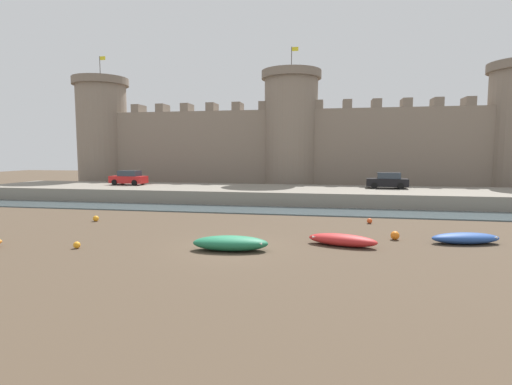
{
  "coord_description": "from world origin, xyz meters",
  "views": [
    {
      "loc": [
        5.17,
        -20.12,
        5.03
      ],
      "look_at": [
        0.53,
        4.53,
        2.5
      ],
      "focal_mm": 28.0,
      "sensor_mm": 36.0,
      "label": 1
    }
  ],
  "objects_px": {
    "mooring_buoy_off_centre": "(370,221)",
    "mooring_buoy_mid_mud": "(395,235)",
    "rowboat_midflat_left": "(342,240)",
    "mooring_buoy_near_channel": "(77,245)",
    "car_quay_east": "(129,178)",
    "rowboat_near_channel_right": "(230,243)",
    "mooring_buoy_near_shore": "(96,218)",
    "rowboat_foreground_left": "(466,238)",
    "car_quay_west": "(388,181)"
  },
  "relations": [
    {
      "from": "rowboat_midflat_left",
      "to": "car_quay_west",
      "type": "xyz_separation_m",
      "value": [
        5.06,
        21.0,
        1.79
      ]
    },
    {
      "from": "mooring_buoy_off_centre",
      "to": "car_quay_east",
      "type": "bearing_deg",
      "value": 152.98
    },
    {
      "from": "rowboat_midflat_left",
      "to": "rowboat_near_channel_right",
      "type": "xyz_separation_m",
      "value": [
        -5.68,
        -2.12,
        0.06
      ]
    },
    {
      "from": "mooring_buoy_near_channel",
      "to": "mooring_buoy_mid_mud",
      "type": "relative_size",
      "value": 0.72
    },
    {
      "from": "rowboat_foreground_left",
      "to": "mooring_buoy_near_channel",
      "type": "height_order",
      "value": "rowboat_foreground_left"
    },
    {
      "from": "rowboat_foreground_left",
      "to": "mooring_buoy_near_shore",
      "type": "relative_size",
      "value": 9.37
    },
    {
      "from": "rowboat_midflat_left",
      "to": "mooring_buoy_off_centre",
      "type": "bearing_deg",
      "value": 74.0
    },
    {
      "from": "rowboat_midflat_left",
      "to": "car_quay_west",
      "type": "distance_m",
      "value": 21.68
    },
    {
      "from": "rowboat_midflat_left",
      "to": "mooring_buoy_near_shore",
      "type": "relative_size",
      "value": 9.27
    },
    {
      "from": "mooring_buoy_near_shore",
      "to": "mooring_buoy_off_centre",
      "type": "relative_size",
      "value": 1.12
    },
    {
      "from": "rowboat_foreground_left",
      "to": "car_quay_west",
      "type": "bearing_deg",
      "value": 94.92
    },
    {
      "from": "car_quay_west",
      "to": "mooring_buoy_mid_mud",
      "type": "bearing_deg",
      "value": -96.11
    },
    {
      "from": "mooring_buoy_mid_mud",
      "to": "car_quay_east",
      "type": "distance_m",
      "value": 32.06
    },
    {
      "from": "rowboat_midflat_left",
      "to": "car_quay_west",
      "type": "relative_size",
      "value": 0.92
    },
    {
      "from": "rowboat_midflat_left",
      "to": "mooring_buoy_mid_mud",
      "type": "distance_m",
      "value": 3.69
    },
    {
      "from": "rowboat_foreground_left",
      "to": "car_quay_east",
      "type": "height_order",
      "value": "car_quay_east"
    },
    {
      "from": "rowboat_near_channel_right",
      "to": "car_quay_east",
      "type": "height_order",
      "value": "car_quay_east"
    },
    {
      "from": "car_quay_east",
      "to": "mooring_buoy_near_channel",
      "type": "bearing_deg",
      "value": -67.73
    },
    {
      "from": "rowboat_midflat_left",
      "to": "rowboat_foreground_left",
      "type": "bearing_deg",
      "value": 14.94
    },
    {
      "from": "mooring_buoy_near_channel",
      "to": "car_quay_west",
      "type": "height_order",
      "value": "car_quay_west"
    },
    {
      "from": "mooring_buoy_off_centre",
      "to": "mooring_buoy_mid_mud",
      "type": "height_order",
      "value": "mooring_buoy_mid_mud"
    },
    {
      "from": "rowboat_midflat_left",
      "to": "mooring_buoy_near_shore",
      "type": "bearing_deg",
      "value": 165.54
    },
    {
      "from": "rowboat_foreground_left",
      "to": "car_quay_east",
      "type": "relative_size",
      "value": 0.94
    },
    {
      "from": "mooring_buoy_near_channel",
      "to": "car_quay_west",
      "type": "relative_size",
      "value": 0.09
    },
    {
      "from": "car_quay_west",
      "to": "car_quay_east",
      "type": "bearing_deg",
      "value": -178.49
    },
    {
      "from": "rowboat_midflat_left",
      "to": "car_quay_east",
      "type": "bearing_deg",
      "value": 139.03
    },
    {
      "from": "rowboat_midflat_left",
      "to": "mooring_buoy_mid_mud",
      "type": "xyz_separation_m",
      "value": [
        3.04,
        2.1,
        -0.09
      ]
    },
    {
      "from": "rowboat_midflat_left",
      "to": "mooring_buoy_off_centre",
      "type": "distance_m",
      "value": 7.59
    },
    {
      "from": "mooring_buoy_mid_mud",
      "to": "rowboat_near_channel_right",
      "type": "bearing_deg",
      "value": -154.15
    },
    {
      "from": "mooring_buoy_mid_mud",
      "to": "mooring_buoy_off_centre",
      "type": "bearing_deg",
      "value": 100.29
    },
    {
      "from": "rowboat_foreground_left",
      "to": "rowboat_near_channel_right",
      "type": "distance_m",
      "value": 12.99
    },
    {
      "from": "mooring_buoy_off_centre",
      "to": "mooring_buoy_near_channel",
      "type": "bearing_deg",
      "value": -146.52
    },
    {
      "from": "mooring_buoy_near_shore",
      "to": "rowboat_midflat_left",
      "type": "bearing_deg",
      "value": -14.46
    },
    {
      "from": "car_quay_west",
      "to": "mooring_buoy_near_channel",
      "type": "bearing_deg",
      "value": -127.86
    },
    {
      "from": "rowboat_midflat_left",
      "to": "rowboat_near_channel_right",
      "type": "bearing_deg",
      "value": -159.53
    },
    {
      "from": "mooring_buoy_off_centre",
      "to": "rowboat_foreground_left",
      "type": "bearing_deg",
      "value": -50.0
    },
    {
      "from": "mooring_buoy_near_shore",
      "to": "mooring_buoy_near_channel",
      "type": "bearing_deg",
      "value": -63.74
    },
    {
      "from": "rowboat_near_channel_right",
      "to": "mooring_buoy_mid_mud",
      "type": "bearing_deg",
      "value": 25.85
    },
    {
      "from": "mooring_buoy_near_shore",
      "to": "mooring_buoy_off_centre",
      "type": "distance_m",
      "value": 19.81
    },
    {
      "from": "car_quay_west",
      "to": "mooring_buoy_near_shore",
      "type": "bearing_deg",
      "value": -143.88
    },
    {
      "from": "rowboat_foreground_left",
      "to": "mooring_buoy_mid_mud",
      "type": "bearing_deg",
      "value": 175.16
    },
    {
      "from": "rowboat_midflat_left",
      "to": "mooring_buoy_off_centre",
      "type": "height_order",
      "value": "rowboat_midflat_left"
    },
    {
      "from": "rowboat_midflat_left",
      "to": "mooring_buoy_near_channel",
      "type": "distance_m",
      "value": 14.09
    },
    {
      "from": "rowboat_foreground_left",
      "to": "mooring_buoy_near_shore",
      "type": "distance_m",
      "value": 24.39
    },
    {
      "from": "rowboat_foreground_left",
      "to": "car_quay_west",
      "type": "height_order",
      "value": "car_quay_west"
    },
    {
      "from": "rowboat_foreground_left",
      "to": "rowboat_midflat_left",
      "type": "relative_size",
      "value": 1.01
    },
    {
      "from": "rowboat_near_channel_right",
      "to": "mooring_buoy_mid_mud",
      "type": "relative_size",
      "value": 8.03
    },
    {
      "from": "rowboat_near_channel_right",
      "to": "car_quay_west",
      "type": "height_order",
      "value": "car_quay_west"
    },
    {
      "from": "car_quay_east",
      "to": "mooring_buoy_mid_mud",
      "type": "bearing_deg",
      "value": -34.55
    },
    {
      "from": "rowboat_near_channel_right",
      "to": "mooring_buoy_near_shore",
      "type": "xyz_separation_m",
      "value": [
        -11.85,
        6.64,
        -0.19
      ]
    }
  ]
}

